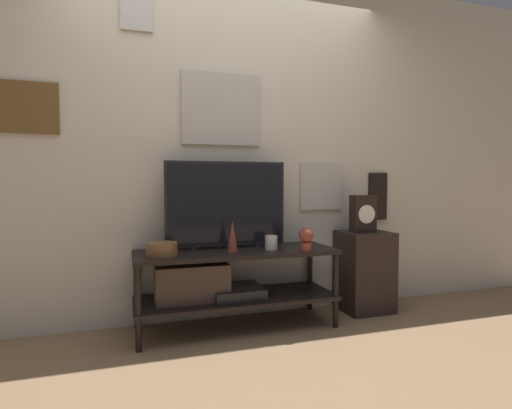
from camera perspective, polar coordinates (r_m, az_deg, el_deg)
The scene contains 10 objects.
ground_plane at distance 2.75m, azimuth -1.18°, elevation -19.08°, with size 12.00×12.00×0.00m, color #846647.
wall_back at distance 3.12m, azimuth -4.30°, elevation 8.85°, with size 6.40×0.08×2.70m.
media_console at distance 2.87m, azimuth -5.25°, elevation -10.69°, with size 1.42×0.49×0.56m.
television at distance 2.92m, azimuth -4.27°, elevation 0.10°, with size 0.89×0.05×0.63m.
vase_wide_bowl at distance 2.70m, azimuth -13.31°, elevation -6.24°, with size 0.20×0.20×0.09m.
vase_slim_bronze at distance 2.78m, azimuth -3.38°, elevation -4.58°, with size 0.07×0.07×0.21m.
candle_jar at distance 2.88m, azimuth 2.19°, elevation -5.45°, with size 0.09×0.09×0.10m.
decorative_bust at distance 2.83m, azimuth 7.15°, elevation -4.76°, with size 0.10×0.10×0.17m.
side_table at distance 3.41m, azimuth 15.22°, elevation -9.15°, with size 0.38×0.36×0.64m.
mantel_clock at distance 3.30m, azimuth 15.03°, elevation -1.28°, with size 0.19×0.11×0.30m.
Camera 1 is at (-0.73, -2.44, 1.04)m, focal length 28.00 mm.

